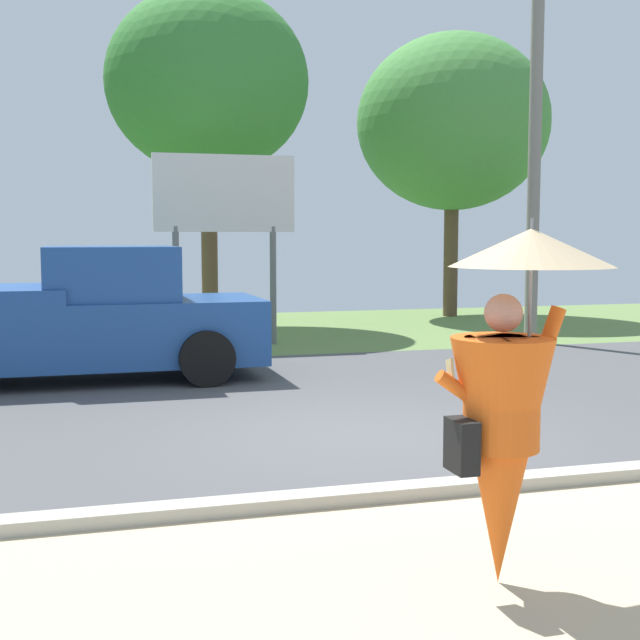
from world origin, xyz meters
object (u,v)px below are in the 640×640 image
pickup_truck (77,319)px  tree_left_far (453,123)px  monk_pedestrian (507,401)px  utility_pole (535,132)px  tree_center_back (207,83)px  roadside_billboard (225,207)px

pickup_truck → tree_left_far: tree_left_far is taller
monk_pedestrian → utility_pole: utility_pole is taller
monk_pedestrian → utility_pole: 12.21m
utility_pole → tree_center_back: (-5.47, 4.47, 1.37)m
pickup_truck → utility_pole: 9.17m
monk_pedestrian → tree_center_back: bearing=93.8°
pickup_truck → utility_pole: utility_pole is taller
utility_pole → roadside_billboard: (-5.71, 1.05, -1.42)m
tree_center_back → utility_pole: bearing=-39.3°
utility_pole → roadside_billboard: bearing=169.5°
pickup_truck → utility_pole: bearing=21.1°
pickup_truck → tree_left_far: size_ratio=0.74×
pickup_truck → roadside_billboard: (2.66, 3.19, 1.68)m
pickup_truck → roadside_billboard: roadside_billboard is taller
monk_pedestrian → tree_left_far: tree_left_far is taller
monk_pedestrian → tree_left_far: bearing=72.3°
pickup_truck → tree_center_back: size_ratio=0.70×
tree_left_far → roadside_billboard: bearing=-146.4°
tree_left_far → pickup_truck: bearing=-140.6°
roadside_billboard → tree_left_far: 8.13m
monk_pedestrian → pickup_truck: size_ratio=0.41×
utility_pole → tree_left_far: 5.50m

